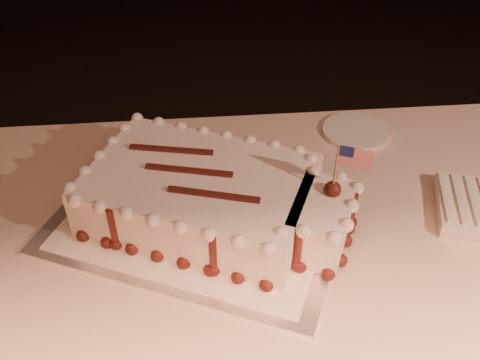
{
  "coord_description": "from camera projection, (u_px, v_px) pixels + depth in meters",
  "views": [
    {
      "loc": [
        -0.1,
        -0.18,
        1.5
      ],
      "look_at": [
        -0.02,
        0.62,
        0.84
      ],
      "focal_mm": 40.0,
      "sensor_mm": 36.0,
      "label": 1
    }
  ],
  "objects": [
    {
      "name": "sheet_cake",
      "position": [
        214.0,
        197.0,
        1.05
      ],
      "size": [
        0.56,
        0.45,
        0.21
      ],
      "color": "white",
      "rests_on": "doily"
    },
    {
      "name": "room_shell",
      "position": [
        436.0,
        79.0,
        0.21
      ],
      "size": [
        6.1,
        8.1,
        2.9
      ],
      "color": "black",
      "rests_on": "ground"
    },
    {
      "name": "banquet_table",
      "position": [
        250.0,
        331.0,
        1.32
      ],
      "size": [
        2.4,
        0.8,
        0.75
      ],
      "primitive_type": "cube",
      "color": "beige",
      "rests_on": "ground"
    },
    {
      "name": "cake_board",
      "position": [
        201.0,
        215.0,
        1.1
      ],
      "size": [
        0.69,
        0.62,
        0.01
      ],
      "primitive_type": "cube",
      "rotation": [
        0.0,
        0.0,
        -0.43
      ],
      "color": "white",
      "rests_on": "banquet_table"
    },
    {
      "name": "side_plate",
      "position": [
        356.0,
        131.0,
        1.33
      ],
      "size": [
        0.16,
        0.16,
        0.01
      ],
      "primitive_type": "cylinder",
      "color": "silver",
      "rests_on": "banquet_table"
    },
    {
      "name": "doily",
      "position": [
        201.0,
        213.0,
        1.09
      ],
      "size": [
        0.62,
        0.56,
        0.0
      ],
      "primitive_type": "cube",
      "rotation": [
        0.0,
        0.0,
        -0.43
      ],
      "color": "white",
      "rests_on": "cake_board"
    }
  ]
}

